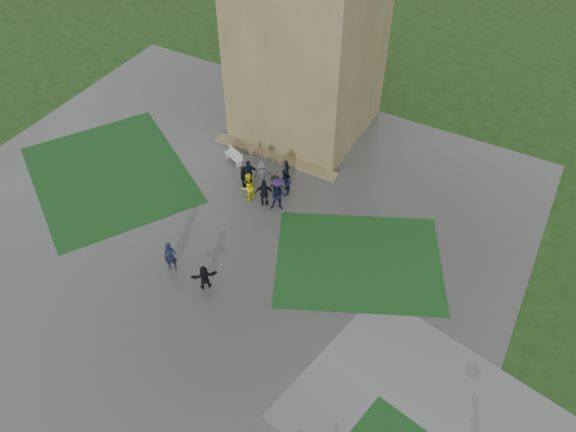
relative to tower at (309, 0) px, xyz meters
The scene contains 10 objects.
ground 17.49m from the tower, 90.00° to the right, with size 120.00×120.00×0.00m, color black.
plaza 15.81m from the tower, 90.00° to the right, with size 34.00×34.00×0.02m, color #373734.
lawn_inset_left 16.55m from the tower, 127.69° to the right, with size 11.00×9.00×0.01m, color black.
lawn_inset_right 15.90m from the tower, 49.64° to the right, with size 9.00×7.00×0.01m, color black.
tower is the anchor object (origin of this frame).
tower_plinth 9.90m from the tower, 90.00° to the right, with size 9.00×0.80×0.22m, color brown.
bench 10.65m from the tower, 109.83° to the right, with size 1.56×1.00×0.87m.
visitor_cluster 11.07m from the tower, 82.40° to the right, with size 3.85×3.46×2.55m.
pedestrian_mid 17.31m from the tower, 90.62° to the right, with size 0.66×0.43×1.80m, color black.
pedestrian_near 17.70m from the tower, 82.04° to the right, with size 1.41×0.51×1.52m, color black.
Camera 1 is at (14.85, -14.57, 23.43)m, focal length 35.00 mm.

